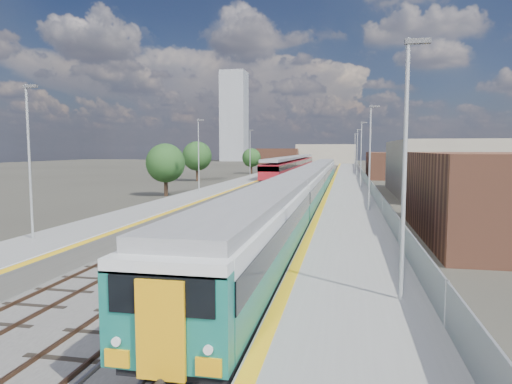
% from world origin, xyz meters
% --- Properties ---
extents(ground, '(320.00, 320.00, 0.00)m').
position_xyz_m(ground, '(0.00, 50.00, 0.00)').
color(ground, '#47443A').
rests_on(ground, ground).
extents(ballast_bed, '(10.50, 155.00, 0.06)m').
position_xyz_m(ballast_bed, '(-2.25, 52.50, 0.03)').
color(ballast_bed, '#565451').
rests_on(ballast_bed, ground).
extents(tracks, '(8.96, 160.00, 0.17)m').
position_xyz_m(tracks, '(-1.65, 54.18, 0.11)').
color(tracks, '#4C3323').
rests_on(tracks, ground).
extents(platform_right, '(4.70, 155.00, 8.52)m').
position_xyz_m(platform_right, '(5.28, 52.49, 0.54)').
color(platform_right, slate).
rests_on(platform_right, ground).
extents(platform_left, '(4.30, 155.00, 8.52)m').
position_xyz_m(platform_left, '(-9.05, 52.49, 0.52)').
color(platform_left, slate).
rests_on(platform_left, ground).
extents(buildings, '(72.00, 185.50, 40.00)m').
position_xyz_m(buildings, '(-18.12, 138.60, 10.70)').
color(buildings, brown).
rests_on(buildings, ground).
extents(green_train, '(2.73, 76.06, 3.00)m').
position_xyz_m(green_train, '(1.50, 34.39, 2.12)').
color(green_train, black).
rests_on(green_train, ground).
extents(red_train, '(3.03, 61.39, 3.82)m').
position_xyz_m(red_train, '(-5.50, 80.47, 2.26)').
color(red_train, black).
rests_on(red_train, ground).
extents(tree_a, '(4.48, 4.48, 6.07)m').
position_xyz_m(tree_a, '(-15.40, 37.66, 3.82)').
color(tree_a, '#382619').
rests_on(tree_a, ground).
extents(tree_b, '(4.95, 4.95, 6.71)m').
position_xyz_m(tree_b, '(-19.83, 62.16, 4.23)').
color(tree_b, '#382619').
rests_on(tree_b, ground).
extents(tree_c, '(4.11, 4.11, 5.57)m').
position_xyz_m(tree_c, '(-15.51, 86.62, 3.50)').
color(tree_c, '#382619').
rests_on(tree_c, ground).
extents(tree_d, '(4.77, 4.77, 6.47)m').
position_xyz_m(tree_d, '(23.96, 60.56, 4.07)').
color(tree_d, '#382619').
rests_on(tree_d, ground).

